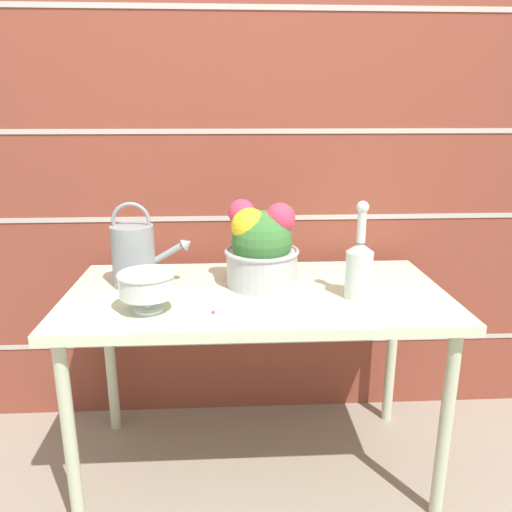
% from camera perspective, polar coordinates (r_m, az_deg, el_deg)
% --- Properties ---
extents(ground_plane, '(12.00, 12.00, 0.00)m').
position_cam_1_polar(ground_plane, '(2.16, 0.05, -22.73)').
color(ground_plane, gray).
extents(brick_wall, '(3.60, 0.08, 2.20)m').
position_cam_1_polar(brick_wall, '(2.15, -0.60, 9.30)').
color(brick_wall, brown).
rests_on(brick_wall, ground_plane).
extents(patio_table, '(1.35, 0.69, 0.74)m').
position_cam_1_polar(patio_table, '(1.82, 0.06, -6.07)').
color(patio_table, beige).
rests_on(patio_table, ground_plane).
extents(watering_can, '(0.30, 0.15, 0.31)m').
position_cam_1_polar(watering_can, '(1.87, -13.72, 0.22)').
color(watering_can, gray).
rests_on(watering_can, patio_table).
extents(crystal_pedestal_bowl, '(0.19, 0.19, 0.13)m').
position_cam_1_polar(crystal_pedestal_bowl, '(1.62, -12.37, -3.29)').
color(crystal_pedestal_bowl, silver).
rests_on(crystal_pedestal_bowl, patio_table).
extents(flower_planter, '(0.27, 0.27, 0.31)m').
position_cam_1_polar(flower_planter, '(1.81, 0.57, 1.00)').
color(flower_planter, '#ADADB2').
rests_on(flower_planter, patio_table).
extents(glass_decanter, '(0.09, 0.09, 0.34)m').
position_cam_1_polar(glass_decanter, '(1.73, 11.71, -1.09)').
color(glass_decanter, silver).
rests_on(glass_decanter, patio_table).
extents(fallen_petal, '(0.01, 0.01, 0.01)m').
position_cam_1_polar(fallen_petal, '(1.60, -4.91, -6.43)').
color(fallen_petal, '#E03856').
rests_on(fallen_petal, patio_table).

